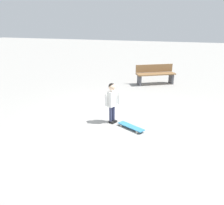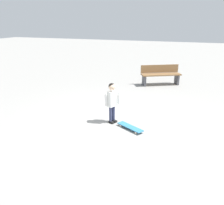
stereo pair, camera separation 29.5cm
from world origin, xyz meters
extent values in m
plane|color=gray|center=(0.00, 0.00, 0.00)|extent=(50.00, 50.00, 0.00)
cylinder|color=#2D3351|center=(-0.22, -0.32, 0.24)|extent=(0.08, 0.08, 0.42)
cube|color=black|center=(-0.21, -0.29, 0.03)|extent=(0.13, 0.17, 0.05)
cylinder|color=#2D3351|center=(-0.12, -0.36, 0.24)|extent=(0.08, 0.08, 0.42)
cube|color=black|center=(-0.11, -0.33, 0.03)|extent=(0.13, 0.17, 0.05)
cube|color=white|center=(-0.17, -0.34, 0.65)|extent=(0.28, 0.22, 0.40)
cylinder|color=white|center=(-0.27, -0.19, 0.65)|extent=(0.06, 0.06, 0.32)
cylinder|color=white|center=(-0.05, -0.46, 0.65)|extent=(0.06, 0.06, 0.32)
sphere|color=beige|center=(-0.17, -0.34, 0.96)|extent=(0.17, 0.17, 0.17)
sphere|color=black|center=(-0.17, -0.35, 0.98)|extent=(0.16, 0.16, 0.16)
cube|color=teal|center=(0.08, 0.23, 0.07)|extent=(0.54, 0.75, 0.02)
cube|color=#B7B7BC|center=(0.21, 0.46, 0.05)|extent=(0.11, 0.08, 0.02)
cube|color=#B7B7BC|center=(-0.05, 0.00, 0.05)|extent=(0.11, 0.08, 0.02)
cylinder|color=beige|center=(0.14, 0.50, 0.03)|extent=(0.05, 0.06, 0.06)
cylinder|color=beige|center=(0.27, 0.42, 0.03)|extent=(0.05, 0.06, 0.06)
cylinder|color=beige|center=(-0.12, 0.04, 0.03)|extent=(0.05, 0.06, 0.06)
cylinder|color=beige|center=(0.01, -0.04, 0.03)|extent=(0.05, 0.06, 0.06)
cube|color=brown|center=(-4.42, 0.24, 0.44)|extent=(1.15, 1.62, 0.05)
cube|color=brown|center=(-4.59, 0.14, 0.64)|extent=(0.80, 1.42, 0.32)
cube|color=#4C4C51|center=(-4.08, -0.37, 0.20)|extent=(0.35, 0.24, 0.39)
cube|color=#4C4C51|center=(-4.75, 0.86, 0.20)|extent=(0.35, 0.24, 0.39)
camera|label=1|loc=(5.35, 1.36, 2.57)|focal=38.33mm
camera|label=2|loc=(5.26, 1.64, 2.57)|focal=38.33mm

